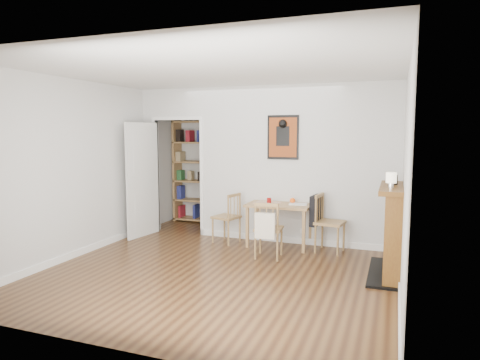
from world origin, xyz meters
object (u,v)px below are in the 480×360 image
at_px(bookshelf, 195,172).
at_px(mantel_lamp, 391,179).
at_px(chair_right, 329,222).
at_px(ceramic_jar_a, 394,180).
at_px(orange_fruit, 293,201).
at_px(dining_table, 280,209).
at_px(notebook, 298,204).
at_px(fireplace, 394,228).
at_px(red_glass, 269,201).
at_px(ceramic_jar_b, 392,179).
at_px(chair_left, 226,218).
at_px(chair_front, 268,229).

height_order(bookshelf, mantel_lamp, bookshelf).
xyz_separation_m(chair_right, ceramic_jar_a, (0.91, -0.66, 0.76)).
xyz_separation_m(orange_fruit, ceramic_jar_a, (1.52, -0.83, 0.49)).
relative_size(dining_table, notebook, 3.63).
relative_size(fireplace, red_glass, 13.45).
relative_size(red_glass, ceramic_jar_a, 0.73).
bearing_deg(bookshelf, fireplace, -29.02).
xyz_separation_m(notebook, ceramic_jar_b, (1.39, -0.61, 0.51)).
xyz_separation_m(red_glass, mantel_lamp, (1.85, -1.11, 0.54)).
xyz_separation_m(bookshelf, ceramic_jar_a, (3.84, -2.03, 0.20)).
bearing_deg(mantel_lamp, notebook, 139.57).
bearing_deg(chair_left, notebook, 4.90).
xyz_separation_m(bookshelf, ceramic_jar_b, (3.82, -1.89, 0.19)).
bearing_deg(mantel_lamp, fireplace, 79.79).
bearing_deg(dining_table, ceramic_jar_b, -19.19).
bearing_deg(chair_left, chair_front, -33.38).
xyz_separation_m(bookshelf, red_glass, (1.97, -1.35, -0.29)).
height_order(chair_right, bookshelf, bookshelf).
distance_m(fireplace, mantel_lamp, 0.74).
bearing_deg(fireplace, chair_right, 140.39).
xyz_separation_m(red_glass, ceramic_jar_b, (1.85, -0.54, 0.47)).
bearing_deg(ceramic_jar_a, red_glass, 160.07).
bearing_deg(notebook, chair_front, -111.97).
bearing_deg(bookshelf, chair_front, -42.60).
distance_m(notebook, ceramic_jar_a, 1.68).
bearing_deg(orange_fruit, chair_front, -102.31).
bearing_deg(orange_fruit, ceramic_jar_b, -24.77).
distance_m(fireplace, notebook, 1.69).
relative_size(orange_fruit, ceramic_jar_a, 0.69).
xyz_separation_m(dining_table, ceramic_jar_a, (1.71, -0.73, 0.61)).
xyz_separation_m(chair_front, fireplace, (1.73, -0.17, 0.19)).
xyz_separation_m(dining_table, fireplace, (1.74, -0.85, 0.01)).
bearing_deg(dining_table, mantel_lamp, -34.51).
relative_size(bookshelf, mantel_lamp, 10.61).
xyz_separation_m(orange_fruit, notebook, (0.11, -0.08, -0.04)).
bearing_deg(chair_right, chair_left, -179.68).
bearing_deg(chair_front, ceramic_jar_a, -1.68).
bearing_deg(chair_right, notebook, 169.51).
height_order(chair_left, ceramic_jar_a, ceramic_jar_a).
height_order(dining_table, chair_front, chair_front).
bearing_deg(ceramic_jar_a, bookshelf, 152.21).
relative_size(bookshelf, ceramic_jar_b, 19.86).
distance_m(dining_table, fireplace, 1.94).
bearing_deg(fireplace, red_glass, 157.15).
relative_size(chair_left, bookshelf, 0.40).
bearing_deg(red_glass, mantel_lamp, -31.02).
bearing_deg(bookshelf, ceramic_jar_a, -27.79).
bearing_deg(dining_table, fireplace, -26.02).
xyz_separation_m(notebook, ceramic_jar_a, (1.41, -0.75, 0.52)).
bearing_deg(notebook, chair_left, -175.10).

